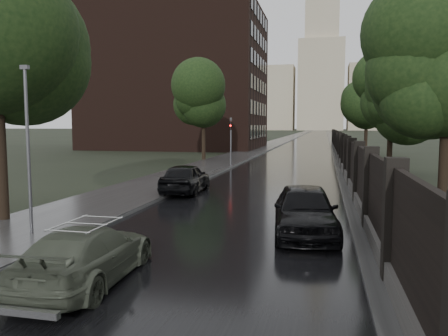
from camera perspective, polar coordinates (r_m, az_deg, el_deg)
ground at (r=10.75m, az=-4.66°, el=-12.71°), size 800.00×800.00×0.00m
road at (r=199.78m, az=12.09°, el=4.51°), size 8.00×420.00×0.02m
sidewalk_left at (r=199.96m, az=10.37°, el=4.56°), size 4.00×420.00×0.16m
verge_right at (r=199.77m, az=13.67°, el=4.48°), size 3.00×420.00×0.08m
fence_right at (r=41.83m, az=14.98°, el=2.17°), size 0.45×75.72×2.70m
tree_left_far at (r=41.29m, az=-2.70°, el=8.18°), size 4.25×4.25×7.39m
tree_right_a at (r=18.33m, az=27.19°, el=9.92°), size 4.08×4.08×7.01m
tree_right_b at (r=32.07m, az=21.02°, el=8.04°), size 4.08×4.08×7.01m
tree_right_c at (r=49.94m, az=18.13°, el=7.13°), size 4.08×4.08×7.01m
lamp_post at (r=14.10m, az=-24.21°, el=2.25°), size 0.25×0.12×5.11m
traffic_light at (r=35.51m, az=0.90°, el=4.02°), size 0.16×0.32×4.00m
brick_building at (r=65.57m, az=-6.02°, el=11.36°), size 24.00×18.00×20.00m
stalinist_tower at (r=311.71m, az=12.57°, el=11.91°), size 92.00×30.00×159.00m
volga_sedan at (r=9.98m, az=-17.45°, el=-10.69°), size 1.98×4.36×1.24m
hatchback_left at (r=21.83m, az=-5.05°, el=-1.33°), size 1.98×4.49×1.50m
car_right_near at (r=13.64m, az=10.51°, el=-5.45°), size 2.32×4.77×1.57m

